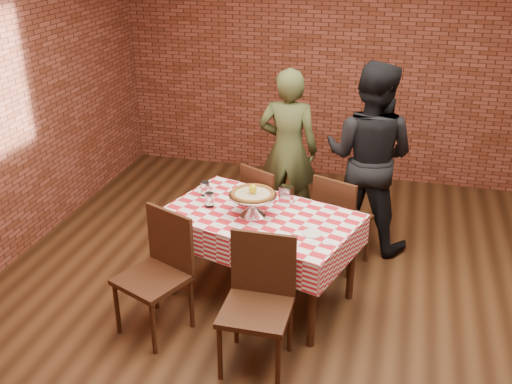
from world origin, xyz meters
TOP-DOWN VIEW (x-y plane):
  - ground at (0.00, 0.00)m, footprint 6.00×6.00m
  - back_wall at (0.00, 3.00)m, footprint 5.50×0.00m
  - table at (-0.42, 0.25)m, footprint 1.64×1.25m
  - tablecloth at (-0.42, 0.25)m, footprint 1.68×1.30m
  - pizza_stand at (-0.48, 0.23)m, footprint 0.41×0.41m
  - pizza at (-0.48, 0.23)m, footprint 0.37×0.37m
  - lemon at (-0.48, 0.23)m, footprint 0.06×0.06m
  - water_glass_left at (-0.85, 0.29)m, footprint 0.09×0.09m
  - water_glass_right at (-0.96, 0.48)m, footprint 0.09×0.09m
  - side_plate at (0.03, 0.04)m, footprint 0.18×0.18m
  - sweetener_packet_a at (0.04, -0.07)m, footprint 0.05×0.04m
  - sweetener_packet_b at (0.15, -0.08)m, footprint 0.05×0.04m
  - condiment_caddy at (-0.27, 0.51)m, footprint 0.12×0.10m
  - chair_near_left at (-1.08, -0.39)m, footprint 0.59×0.59m
  - chair_near_right at (-0.24, -0.57)m, footprint 0.47×0.47m
  - chair_far_left at (-0.53, 1.03)m, footprint 0.53×0.53m
  - chair_far_right at (0.16, 0.93)m, footprint 0.53×0.53m
  - diner_olive at (-0.48, 1.56)m, footprint 0.61×0.41m
  - diner_black at (0.31, 1.38)m, footprint 0.99×0.86m

SIDE VIEW (x-z plane):
  - ground at x=0.00m, z-range 0.00..0.00m
  - table at x=-0.42m, z-range 0.00..0.75m
  - chair_far_left at x=-0.53m, z-range 0.00..0.87m
  - chair_far_right at x=0.16m, z-range 0.00..0.89m
  - chair_near_left at x=-1.08m, z-range 0.00..0.93m
  - chair_near_right at x=-0.24m, z-range 0.00..0.94m
  - tablecloth at x=-0.42m, z-range 0.51..0.76m
  - sweetener_packet_a at x=0.04m, z-range 0.76..0.76m
  - sweetener_packet_b at x=0.15m, z-range 0.76..0.76m
  - side_plate at x=0.03m, z-range 0.76..0.77m
  - diner_olive at x=-0.48m, z-range 0.00..1.62m
  - water_glass_left at x=-0.85m, z-range 0.76..0.87m
  - water_glass_right at x=-0.96m, z-range 0.76..0.87m
  - condiment_caddy at x=-0.27m, z-range 0.76..0.90m
  - pizza_stand at x=-0.48m, z-range 0.76..0.93m
  - diner_black at x=0.31m, z-range 0.00..1.77m
  - pizza at x=-0.48m, z-range 0.92..0.95m
  - lemon at x=-0.48m, z-range 0.94..1.02m
  - back_wall at x=0.00m, z-range -1.30..4.20m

